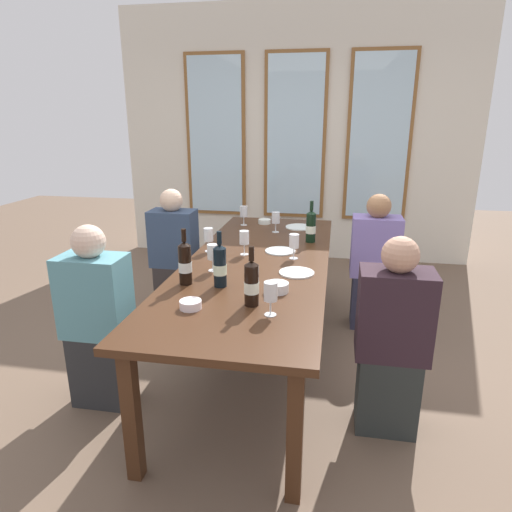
% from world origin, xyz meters
% --- Properties ---
extents(ground_plane, '(12.00, 12.00, 0.00)m').
position_xyz_m(ground_plane, '(0.00, 0.00, 0.00)').
color(ground_plane, brown).
extents(back_wall_with_windows, '(4.15, 0.10, 2.90)m').
position_xyz_m(back_wall_with_windows, '(0.00, 2.54, 1.45)').
color(back_wall_with_windows, silver).
rests_on(back_wall_with_windows, ground).
extents(dining_table, '(0.95, 2.64, 0.74)m').
position_xyz_m(dining_table, '(0.00, 0.00, 0.68)').
color(dining_table, '#402514').
rests_on(dining_table, ground).
extents(white_plate_0, '(0.22, 0.22, 0.01)m').
position_xyz_m(white_plate_0, '(0.29, -0.22, 0.74)').
color(white_plate_0, white).
rests_on(white_plate_0, dining_table).
extents(white_plate_1, '(0.22, 0.22, 0.01)m').
position_xyz_m(white_plate_1, '(0.13, 0.23, 0.74)').
color(white_plate_1, white).
rests_on(white_plate_1, dining_table).
extents(white_plate_2, '(0.25, 0.25, 0.01)m').
position_xyz_m(white_plate_2, '(0.20, 0.99, 0.74)').
color(white_plate_2, white).
rests_on(white_plate_2, dining_table).
extents(wine_bottle_0, '(0.08, 0.08, 0.33)m').
position_xyz_m(wine_bottle_0, '(-0.34, -0.52, 0.87)').
color(wine_bottle_0, black).
rests_on(wine_bottle_0, dining_table).
extents(wine_bottle_1, '(0.08, 0.08, 0.33)m').
position_xyz_m(wine_bottle_1, '(-0.13, -0.52, 0.87)').
color(wine_bottle_1, black).
rests_on(wine_bottle_1, dining_table).
extents(wine_bottle_2, '(0.08, 0.08, 0.32)m').
position_xyz_m(wine_bottle_2, '(0.10, -0.75, 0.86)').
color(wine_bottle_2, black).
rests_on(wine_bottle_2, dining_table).
extents(wine_bottle_3, '(0.08, 0.08, 0.32)m').
position_xyz_m(wine_bottle_3, '(0.33, 0.53, 0.87)').
color(wine_bottle_3, black).
rests_on(wine_bottle_3, dining_table).
extents(tasting_bowl_0, '(0.11, 0.11, 0.04)m').
position_xyz_m(tasting_bowl_0, '(-0.13, 1.09, 0.76)').
color(tasting_bowl_0, white).
rests_on(tasting_bowl_0, dining_table).
extents(tasting_bowl_1, '(0.13, 0.13, 0.05)m').
position_xyz_m(tasting_bowl_1, '(0.21, -0.55, 0.77)').
color(tasting_bowl_1, white).
rests_on(tasting_bowl_1, dining_table).
extents(tasting_bowl_2, '(0.11, 0.11, 0.04)m').
position_xyz_m(tasting_bowl_2, '(-0.20, -0.85, 0.76)').
color(tasting_bowl_2, white).
rests_on(tasting_bowl_2, dining_table).
extents(wine_glass_0, '(0.07, 0.07, 0.17)m').
position_xyz_m(wine_glass_0, '(0.21, -0.86, 0.86)').
color(wine_glass_0, white).
rests_on(wine_glass_0, dining_table).
extents(wine_glass_1, '(0.07, 0.07, 0.17)m').
position_xyz_m(wine_glass_1, '(0.02, 0.79, 0.86)').
color(wine_glass_1, white).
rests_on(wine_glass_1, dining_table).
extents(wine_glass_2, '(0.07, 0.07, 0.17)m').
position_xyz_m(wine_glass_2, '(0.24, 0.08, 0.86)').
color(wine_glass_2, white).
rests_on(wine_glass_2, dining_table).
extents(wine_glass_3, '(0.07, 0.07, 0.17)m').
position_xyz_m(wine_glass_3, '(-0.30, 0.99, 0.86)').
color(wine_glass_3, white).
rests_on(wine_glass_3, dining_table).
extents(wine_glass_4, '(0.07, 0.07, 0.17)m').
position_xyz_m(wine_glass_4, '(-0.39, 0.14, 0.86)').
color(wine_glass_4, white).
rests_on(wine_glass_4, dining_table).
extents(wine_glass_5, '(0.07, 0.07, 0.17)m').
position_xyz_m(wine_glass_5, '(-0.24, -0.27, 0.86)').
color(wine_glass_5, white).
rests_on(wine_glass_5, dining_table).
extents(wine_glass_6, '(0.07, 0.07, 0.17)m').
position_xyz_m(wine_glass_6, '(-0.12, 0.11, 0.86)').
color(wine_glass_6, white).
rests_on(wine_glass_6, dining_table).
extents(seated_person_0, '(0.38, 0.24, 1.11)m').
position_xyz_m(seated_person_0, '(-0.84, -0.67, 0.53)').
color(seated_person_0, '#292A2C').
rests_on(seated_person_0, ground).
extents(seated_person_1, '(0.38, 0.24, 1.11)m').
position_xyz_m(seated_person_1, '(0.84, -0.63, 0.53)').
color(seated_person_1, '#282D2C').
rests_on(seated_person_1, ground).
extents(seated_person_2, '(0.38, 0.24, 1.11)m').
position_xyz_m(seated_person_2, '(-0.84, 0.62, 0.53)').
color(seated_person_2, '#332D2C').
rests_on(seated_person_2, ground).
extents(seated_person_3, '(0.38, 0.24, 1.11)m').
position_xyz_m(seated_person_3, '(0.84, 0.67, 0.53)').
color(seated_person_3, '#2B2B40').
rests_on(seated_person_3, ground).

